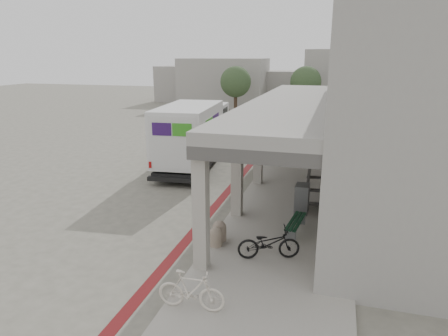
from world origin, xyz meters
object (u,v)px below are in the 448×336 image
(bench, at_px, (296,224))
(bicycle_cream, at_px, (191,290))
(utility_cabinet, at_px, (302,199))
(fedex_truck, at_px, (194,133))
(bicycle_black, at_px, (269,243))

(bench, height_order, bicycle_cream, bicycle_cream)
(bench, bearing_deg, utility_cabinet, 95.96)
(fedex_truck, relative_size, utility_cabinet, 7.43)
(bench, bearing_deg, bicycle_black, -98.39)
(utility_cabinet, bearing_deg, bicycle_cream, -104.51)
(bicycle_cream, bearing_deg, bicycle_black, -26.10)
(bench, relative_size, utility_cabinet, 1.58)
(utility_cabinet, height_order, bicycle_cream, utility_cabinet)
(bicycle_black, height_order, bicycle_cream, bicycle_cream)
(bicycle_black, bearing_deg, bench, -33.79)
(bench, distance_m, utility_cabinet, 1.80)
(fedex_truck, distance_m, bench, 9.77)
(bench, height_order, bicycle_black, bicycle_black)
(fedex_truck, relative_size, bicycle_cream, 5.04)
(fedex_truck, distance_m, bicycle_cream, 13.13)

